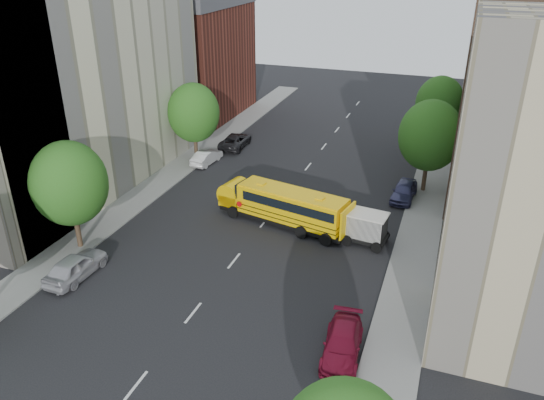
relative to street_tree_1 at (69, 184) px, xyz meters
The scene contains 20 objects.
ground 12.71m from the street_tree_1, 19.98° to the left, with size 120.00×120.00×0.00m, color black.
sidewalk_left 10.26m from the street_tree_1, 93.18° to the left, with size 3.00×80.00×0.12m, color slate.
sidewalk_right 24.72m from the street_tree_1, 21.80° to the left, with size 3.00×80.00×0.12m, color slate.
lane_markings 18.48m from the street_tree_1, 51.84° to the left, with size 0.15×64.00×0.01m, color silver.
building_left_cream 13.21m from the street_tree_1, 124.99° to the left, with size 10.00×26.00×20.00m, color beige.
building_left_redbrick 32.79m from the street_tree_1, 102.34° to the left, with size 10.00×15.00×13.00m, color maroon.
building_right_far 37.86m from the street_tree_1, 39.61° to the left, with size 10.00×22.00×18.00m, color tan.
building_right_sidewall 32.04m from the street_tree_1, 24.15° to the left, with size 10.10×0.30×18.00m, color brown.
street_tree_1 is the anchor object (origin of this frame).
street_tree_2 18.00m from the street_tree_1, 90.00° to the left, with size 4.99×4.99×7.71m.
street_tree_4 28.43m from the street_tree_1, 39.29° to the left, with size 5.25×5.25×8.10m.
street_tree_5 37.20m from the street_tree_1, 53.75° to the left, with size 4.86×4.86×7.51m.
school_bus 15.24m from the street_tree_1, 33.57° to the left, with size 10.78×4.51×2.97m.
safari_truck 19.63m from the street_tree_1, 23.29° to the left, with size 5.70×2.67×2.35m.
parked_car_0 5.66m from the street_tree_1, 55.16° to the right, with size 1.90×4.73×1.61m, color #AAA9AF.
parked_car_1 18.03m from the street_tree_1, 85.42° to the left, with size 1.42×4.07×1.34m, color silver.
parked_car_2 23.19m from the street_tree_1, 84.46° to the left, with size 2.33×5.06×1.41m, color black.
parked_car_3 20.89m from the street_tree_1, 12.52° to the right, with size 1.91×4.69×1.36m, color maroon.
parked_car_4 26.28m from the street_tree_1, 37.43° to the left, with size 1.77×4.41×1.50m, color #383962.
parked_car_5 37.25m from the street_tree_1, 56.18° to the left, with size 1.66×4.75×1.56m, color #9C9D97.
Camera 1 is at (12.80, -29.95, 19.45)m, focal length 35.00 mm.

